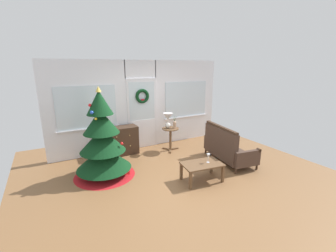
% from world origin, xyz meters
% --- Properties ---
extents(ground_plane, '(6.76, 6.76, 0.00)m').
position_xyz_m(ground_plane, '(0.00, 0.00, 0.00)').
color(ground_plane, brown).
extents(back_wall_with_door, '(5.20, 0.19, 2.55)m').
position_xyz_m(back_wall_with_door, '(0.00, 2.08, 1.28)').
color(back_wall_with_door, white).
rests_on(back_wall_with_door, ground).
extents(christmas_tree, '(1.34, 1.34, 1.99)m').
position_xyz_m(christmas_tree, '(-1.47, 0.75, 0.74)').
color(christmas_tree, '#4C331E').
rests_on(christmas_tree, ground).
extents(dresser_cabinet, '(0.90, 0.45, 0.78)m').
position_xyz_m(dresser_cabinet, '(-0.75, 1.79, 0.39)').
color(dresser_cabinet, '#3D281C').
rests_on(dresser_cabinet, ground).
extents(settee_sofa, '(0.89, 1.55, 0.96)m').
position_xyz_m(settee_sofa, '(1.45, 0.02, 0.38)').
color(settee_sofa, '#3D281C').
rests_on(settee_sofa, ground).
extents(side_table, '(0.50, 0.48, 0.67)m').
position_xyz_m(side_table, '(0.59, 1.40, 0.47)').
color(side_table, brown).
rests_on(side_table, ground).
extents(table_lamp, '(0.28, 0.28, 0.44)m').
position_xyz_m(table_lamp, '(0.53, 1.44, 0.95)').
color(table_lamp, silver).
rests_on(table_lamp, side_table).
extents(flower_vase, '(0.11, 0.10, 0.35)m').
position_xyz_m(flower_vase, '(0.69, 1.34, 0.78)').
color(flower_vase, tan).
rests_on(flower_vase, side_table).
extents(coffee_table, '(0.90, 0.62, 0.40)m').
position_xyz_m(coffee_table, '(0.30, -0.51, 0.34)').
color(coffee_table, brown).
rests_on(coffee_table, ground).
extents(wine_glass, '(0.08, 0.08, 0.20)m').
position_xyz_m(wine_glass, '(0.44, -0.52, 0.54)').
color(wine_glass, silver).
rests_on(wine_glass, coffee_table).
extents(gift_box, '(0.20, 0.18, 0.20)m').
position_xyz_m(gift_box, '(-1.08, 0.57, 0.10)').
color(gift_box, red).
rests_on(gift_box, ground).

